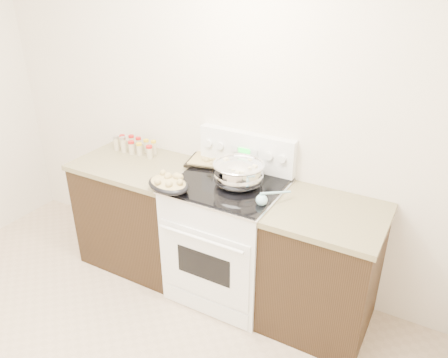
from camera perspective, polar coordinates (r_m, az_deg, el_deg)
The scene contains 9 objects.
counter_left at distance 3.72m, azimuth -10.80°, elevation -4.24°, with size 0.93×0.67×0.92m.
counter_right at distance 3.11m, azimuth 12.66°, elevation -11.46°, with size 0.73×0.67×0.92m.
kitchen_range at distance 3.30m, azimuth 0.47°, elevation -7.56°, with size 0.78×0.73×1.22m.
mixing_bowl at distance 3.01m, azimuth 1.92°, elevation 0.66°, with size 0.44×0.44×0.21m.
roasting_pan at distance 2.98m, azimuth -7.26°, elevation -0.59°, with size 0.37×0.30×0.11m.
baking_sheet at distance 3.36m, azimuth -1.02°, elevation 2.35°, with size 0.48×0.39×0.06m.
wooden_spoon at distance 3.05m, azimuth 0.99°, elevation -0.51°, with size 0.09×0.26×0.04m.
blue_ladle at distance 2.81m, azimuth 5.18°, elevation -2.63°, with size 0.16×0.24×0.10m.
spice_jars at distance 3.68m, azimuth -11.62°, elevation 4.31°, with size 0.40×0.14×0.13m.
Camera 1 is at (1.65, -0.97, 2.35)m, focal length 35.00 mm.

